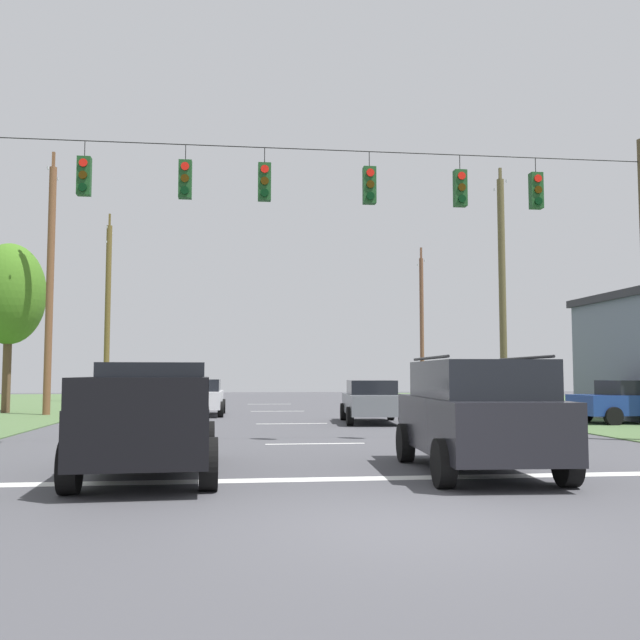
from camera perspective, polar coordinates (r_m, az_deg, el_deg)
The scene contains 17 objects.
ground_plane at distance 8.59m, azimuth 7.26°, elevation -16.07°, with size 120.00×120.00×0.00m, color #47474C.
stop_bar_stripe at distance 12.17m, azimuth 2.89°, elevation -12.59°, with size 15.65×0.45×0.01m, color white.
lane_dash_0 at distance 18.07m, azimuth -0.39°, elevation -9.89°, with size 0.15×2.50×0.01m, color white.
lane_dash_1 at distance 25.26m, azimuth -2.27°, elevation -8.30°, with size 0.15×2.50×0.01m, color white.
lane_dash_2 at distance 33.61m, azimuth -3.43°, elevation -7.31°, with size 0.15×2.50×0.01m, color white.
lane_dash_3 at distance 41.46m, azimuth -4.09°, elevation -6.75°, with size 0.15×2.50×0.01m, color white.
overhead_signal_span at distance 17.84m, azimuth -0.82°, elevation 5.02°, with size 18.49×0.31×8.05m.
pickup_truck at distance 12.92m, azimuth -13.44°, elevation -7.70°, with size 2.46×5.48×1.95m.
suv_black at distance 13.01m, azimuth 12.43°, elevation -7.28°, with size 2.44×4.91×2.05m.
distant_car_crossing_white at distance 30.59m, azimuth -9.57°, elevation -6.08°, with size 2.07×4.33×1.52m.
distant_car_oncoming at distance 27.57m, azimuth 23.91°, elevation -5.97°, with size 4.41×2.24×1.52m.
distant_car_far_parked at distance 25.77m, azimuth 4.14°, elevation -6.47°, with size 2.28×4.42×1.52m.
utility_pole_mid_right at distance 33.65m, azimuth 14.42°, elevation 2.20°, with size 0.32×1.59×11.30m.
utility_pole_far_right at distance 46.00m, azimuth 8.17°, elevation -0.49°, with size 0.26×1.85×9.90m.
utility_pole_mid_left at distance 32.52m, azimuth -20.85°, elevation 2.55°, with size 0.31×1.79×11.35m.
utility_pole_far_left at distance 45.51m, azimuth -16.67°, elevation 0.82°, with size 0.34×1.99×11.66m.
tree_roadside_far_right at distance 34.88m, azimuth -23.66°, elevation 1.88°, with size 3.17×3.17×7.63m.
Camera 1 is at (-2.04, -8.16, 1.75)m, focal length 39.89 mm.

